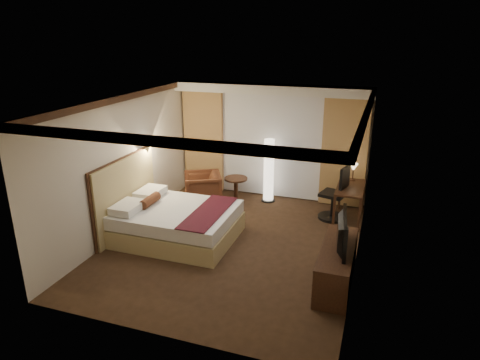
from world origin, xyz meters
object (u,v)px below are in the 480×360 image
(bed, at_px, (177,223))
(dresser, at_px, (337,265))
(television, at_px, (338,230))
(floor_lamp, at_px, (269,171))
(desk, at_px, (349,203))
(armchair, at_px, (203,187))
(office_chair, at_px, (333,192))
(side_table, at_px, (236,190))

(bed, relative_size, dresser, 1.33)
(television, bearing_deg, dresser, -97.00)
(floor_lamp, relative_size, desk, 1.31)
(armchair, bearing_deg, bed, -19.45)
(bed, distance_m, floor_lamp, 2.74)
(office_chair, bearing_deg, desk, 23.66)
(floor_lamp, height_order, television, floor_lamp)
(side_table, distance_m, television, 3.85)
(television, bearing_deg, office_chair, 1.16)
(office_chair, height_order, dresser, office_chair)
(bed, bearing_deg, floor_lamp, 64.86)
(desk, height_order, office_chair, office_chair)
(side_table, distance_m, dresser, 3.82)
(side_table, bearing_deg, floor_lamp, 23.55)
(side_table, xyz_separation_m, dresser, (2.65, -2.75, 0.02))
(floor_lamp, distance_m, dresser, 3.65)
(office_chair, bearing_deg, armchair, -161.68)
(bed, distance_m, dresser, 3.16)
(floor_lamp, relative_size, office_chair, 1.25)
(armchair, xyz_separation_m, side_table, (0.68, 0.38, -0.12))
(bed, height_order, television, television)
(office_chair, bearing_deg, floor_lamp, 176.36)
(armchair, distance_m, desk, 3.29)
(bed, height_order, armchair, armchair)
(armchair, bearing_deg, office_chair, 65.80)
(armchair, distance_m, floor_lamp, 1.59)
(desk, bearing_deg, bed, -147.27)
(desk, distance_m, dresser, 2.57)
(bed, xyz_separation_m, dresser, (3.10, -0.61, -0.00))
(armchair, height_order, dresser, armchair)
(bed, xyz_separation_m, side_table, (0.44, 2.14, -0.02))
(bed, height_order, floor_lamp, floor_lamp)
(side_table, relative_size, office_chair, 0.50)
(television, bearing_deg, desk, -6.56)
(desk, height_order, television, television)
(bed, height_order, dresser, bed)
(office_chair, bearing_deg, television, -66.52)
(floor_lamp, xyz_separation_m, television, (1.92, -3.05, 0.17))
(bed, bearing_deg, television, -11.24)
(armchair, distance_m, side_table, 0.79)
(desk, bearing_deg, armchair, -176.44)
(armchair, relative_size, dresser, 0.51)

